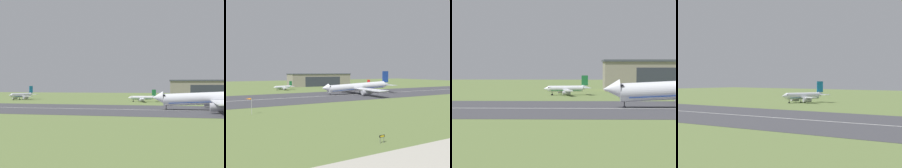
{
  "view_description": "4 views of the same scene",
  "coord_description": "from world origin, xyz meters",
  "views": [
    {
      "loc": [
        33.94,
        1.61,
        10.21
      ],
      "look_at": [
        13.21,
        96.23,
        10.48
      ],
      "focal_mm": 50.0,
      "sensor_mm": 36.0,
      "label": 1
    },
    {
      "loc": [
        -32.04,
        2.51,
        15.21
      ],
      "look_at": [
        20.44,
        103.95,
        8.95
      ],
      "focal_mm": 35.0,
      "sensor_mm": 36.0,
      "label": 2
    },
    {
      "loc": [
        16.52,
        -9.3,
        11.43
      ],
      "look_at": [
        13.75,
        84.78,
        8.0
      ],
      "focal_mm": 85.0,
      "sensor_mm": 36.0,
      "label": 3
    },
    {
      "loc": [
        76.42,
        18.08,
        11.91
      ],
      "look_at": [
        10.92,
        93.13,
        10.37
      ],
      "focal_mm": 85.0,
      "sensor_mm": 36.0,
      "label": 4
    }
  ],
  "objects": [
    {
      "name": "runway_centreline",
      "position": [
        0.0,
        128.32,
        0.07
      ],
      "size": [
        381.65,
        0.7,
        0.01
      ],
      "primitive_type": "cube",
      "color": "silver",
      "rests_on": "runway_strip"
    },
    {
      "name": "airplane_parked_centre",
      "position": [
        -73.29,
        198.48,
        2.97
      ],
      "size": [
        20.52,
        22.77,
        9.44
      ],
      "color": "silver",
      "rests_on": "ground_plane"
    },
    {
      "name": "runway_strip",
      "position": [
        0.0,
        128.32,
        0.03
      ],
      "size": [
        424.06,
        55.4,
        0.06
      ],
      "primitive_type": "cube",
      "color": "#3D3D42",
      "rests_on": "ground_plane"
    },
    {
      "name": "hangar_building",
      "position": [
        60.51,
        226.83,
        6.85
      ],
      "size": [
        67.34,
        24.14,
        13.66
      ],
      "color": "gray",
      "rests_on": "ground_plane"
    },
    {
      "name": "ground_plane",
      "position": [
        0.0,
        64.16,
        0.0
      ],
      "size": [
        664.06,
        664.06,
        0.0
      ],
      "primitive_type": "plane",
      "color": "olive"
    },
    {
      "name": "airplane_landing",
      "position": [
        49.95,
        130.65,
        4.89
      ],
      "size": [
        55.41,
        59.6,
        15.87
      ],
      "color": "silver",
      "rests_on": "ground_plane"
    },
    {
      "name": "airplane_parked_west",
      "position": [
        11.63,
        188.86,
        2.37
      ],
      "size": [
        17.9,
        21.24,
        7.38
      ],
      "color": "silver",
      "rests_on": "ground_plane"
    }
  ]
}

